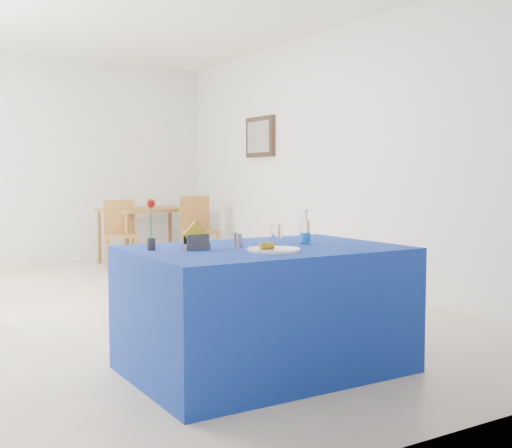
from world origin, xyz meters
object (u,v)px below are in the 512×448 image
(water_bottle, at_px, (305,232))
(chair_bg_left, at_px, (120,229))
(oak_table, at_px, (150,213))
(plate, at_px, (273,250))
(chair_bg_right, at_px, (198,226))
(blue_table, at_px, (265,309))

(water_bottle, xyz_separation_m, chair_bg_left, (0.38, 4.59, -0.32))
(chair_bg_left, bearing_deg, oak_table, 52.70)
(chair_bg_left, bearing_deg, plate, -84.10)
(water_bottle, xyz_separation_m, oak_table, (0.98, 5.05, -0.15))
(water_bottle, bearing_deg, chair_bg_right, 72.56)
(blue_table, xyz_separation_m, chair_bg_left, (0.71, 4.62, 0.13))
(water_bottle, height_order, oak_table, water_bottle)
(blue_table, distance_m, oak_table, 5.26)
(plate, xyz_separation_m, oak_table, (1.37, 5.28, -0.09))
(plate, relative_size, water_bottle, 1.45)
(chair_bg_right, bearing_deg, oak_table, 121.85)
(plate, height_order, oak_table, plate)
(plate, height_order, chair_bg_left, chair_bg_left)
(oak_table, height_order, chair_bg_left, chair_bg_left)
(blue_table, height_order, water_bottle, water_bottle)
(blue_table, distance_m, water_bottle, 0.56)
(plate, relative_size, chair_bg_right, 0.33)
(chair_bg_left, distance_m, chair_bg_right, 1.01)
(plate, relative_size, oak_table, 0.22)
(plate, bearing_deg, chair_bg_right, 68.98)
(blue_table, relative_size, chair_bg_right, 1.72)
(water_bottle, height_order, chair_bg_left, water_bottle)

